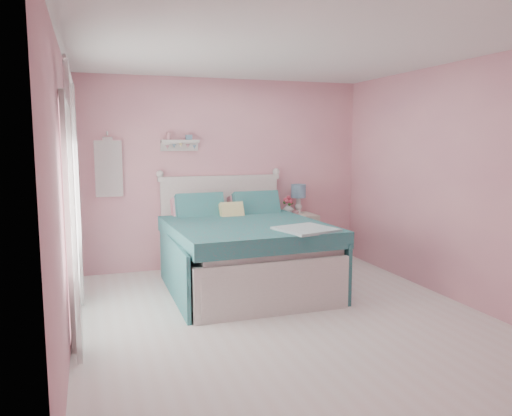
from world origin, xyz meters
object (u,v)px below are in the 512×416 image
table_lamp (298,193)px  teacup (295,213)px  nightstand (297,239)px  vase (288,208)px  bed (242,252)px

table_lamp → teacup: size_ratio=4.59×
nightstand → table_lamp: bearing=58.0°
table_lamp → teacup: (-0.12, -0.18, -0.26)m
vase → nightstand: bearing=-21.3°
teacup → bed: bearing=-143.8°
teacup → table_lamp: bearing=56.0°
vase → teacup: (0.04, -0.16, -0.05)m
nightstand → vase: vase is taller
bed → nightstand: bed is taller
bed → vase: 1.36m
nightstand → table_lamp: table_lamp is taller
nightstand → table_lamp: 0.66m
bed → nightstand: (1.08, 0.84, -0.06)m
bed → nightstand: size_ratio=3.12×
nightstand → bed: bearing=-142.1°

